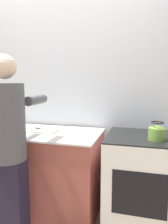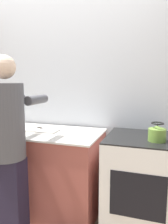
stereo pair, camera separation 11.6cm
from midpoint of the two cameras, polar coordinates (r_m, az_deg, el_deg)
wall_back at (r=2.66m, az=-2.16°, el=5.28°), size 8.00×0.05×2.60m
counter at (r=2.65m, az=-13.10°, el=-13.96°), size 1.68×0.71×0.89m
oven at (r=2.30m, az=15.93°, el=-17.39°), size 0.65×0.66×0.91m
person at (r=1.99m, az=-17.56°, el=-7.83°), size 0.34×0.58×1.65m
cutting_board at (r=2.43m, az=-9.67°, el=-4.73°), size 0.37×0.19×0.02m
knife at (r=2.44m, az=-9.07°, el=-4.35°), size 0.23×0.12×0.01m
kettle at (r=2.02m, az=20.13°, el=-5.26°), size 0.15×0.15×0.16m
canister_jar at (r=2.60m, az=-17.75°, el=-2.56°), size 0.16×0.16×0.16m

